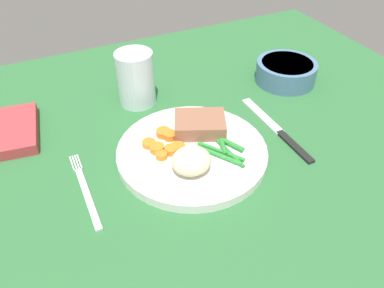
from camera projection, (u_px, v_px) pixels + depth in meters
The scene contains 11 objects.
dining_table at pixel (169, 159), 63.62cm from camera, with size 120.00×90.00×2.00cm.
dinner_plate at pixel (192, 152), 62.26cm from camera, with size 24.63×24.63×1.60cm, color white.
meat_portion at pixel (200, 124), 64.72cm from camera, with size 8.57×6.61×2.55cm, color #936047.
mashed_potatoes at pixel (191, 161), 56.75cm from camera, with size 6.07×5.70×3.71cm, color beige.
carrot_slices at pixel (166, 144), 61.88cm from camera, with size 6.20×7.31×1.12cm.
green_beans at pixel (222, 147), 61.50cm from camera, with size 6.80×11.08×0.88cm.
fork at pixel (85, 190), 56.62cm from camera, with size 1.44×16.60×0.40cm.
knife at pixel (277, 130), 67.94cm from camera, with size 1.70×20.50×0.64cm.
water_glass at pixel (136, 82), 72.43cm from camera, with size 7.11×7.11×10.49cm.
salad_bowl at pixel (286, 71), 79.88cm from camera, with size 12.54×12.54×4.40cm.
napkin at pixel (6, 132), 66.11cm from camera, with size 10.42×13.46×2.01cm, color #B2383D.
Camera 1 is at (-16.64, -44.37, 43.71)cm, focal length 35.46 mm.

